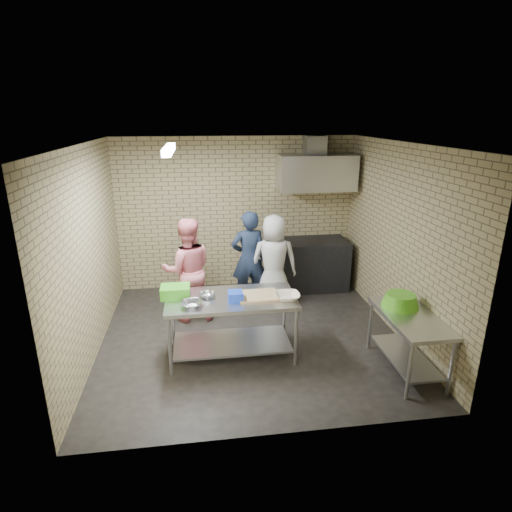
{
  "coord_description": "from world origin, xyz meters",
  "views": [
    {
      "loc": [
        -0.68,
        -5.38,
        3.05
      ],
      "look_at": [
        0.1,
        0.2,
        1.15
      ],
      "focal_mm": 29.65,
      "sensor_mm": 36.0,
      "label": 1
    }
  ],
  "objects_px": {
    "side_counter": "(407,343)",
    "woman_white": "(274,261)",
    "stove": "(313,264)",
    "green_crate": "(175,292)",
    "man_navy": "(249,259)",
    "green_basin": "(400,300)",
    "bottle_green": "(338,175)",
    "bottle_red": "(316,175)",
    "blue_tub": "(236,296)",
    "prep_table": "(232,326)",
    "woman_pink": "(188,270)"
  },
  "relations": [
    {
      "from": "side_counter",
      "to": "woman_white",
      "type": "bearing_deg",
      "value": 121.74
    },
    {
      "from": "prep_table",
      "to": "woman_pink",
      "type": "distance_m",
      "value": 1.34
    },
    {
      "from": "woman_white",
      "to": "prep_table",
      "type": "bearing_deg",
      "value": 66.62
    },
    {
      "from": "green_basin",
      "to": "bottle_red",
      "type": "height_order",
      "value": "bottle_red"
    },
    {
      "from": "side_counter",
      "to": "woman_white",
      "type": "xyz_separation_m",
      "value": [
        -1.29,
        2.09,
        0.4
      ]
    },
    {
      "from": "blue_tub",
      "to": "bottle_green",
      "type": "bearing_deg",
      "value": 49.78
    },
    {
      "from": "prep_table",
      "to": "green_basin",
      "type": "bearing_deg",
      "value": -10.78
    },
    {
      "from": "green_crate",
      "to": "woman_white",
      "type": "distance_m",
      "value": 2.02
    },
    {
      "from": "prep_table",
      "to": "stove",
      "type": "distance_m",
      "value": 2.68
    },
    {
      "from": "prep_table",
      "to": "blue_tub",
      "type": "relative_size",
      "value": 9.0
    },
    {
      "from": "green_basin",
      "to": "woman_pink",
      "type": "distance_m",
      "value": 3.07
    },
    {
      "from": "prep_table",
      "to": "woman_white",
      "type": "bearing_deg",
      "value": 60.42
    },
    {
      "from": "green_crate",
      "to": "man_navy",
      "type": "xyz_separation_m",
      "value": [
        1.12,
        1.45,
        -0.1
      ]
    },
    {
      "from": "prep_table",
      "to": "bottle_red",
      "type": "height_order",
      "value": "bottle_red"
    },
    {
      "from": "man_navy",
      "to": "green_basin",
      "type": "bearing_deg",
      "value": 123.17
    },
    {
      "from": "green_crate",
      "to": "bottle_green",
      "type": "xyz_separation_m",
      "value": [
        2.81,
        2.22,
        1.11
      ]
    },
    {
      "from": "prep_table",
      "to": "stove",
      "type": "relative_size",
      "value": 1.38
    },
    {
      "from": "man_navy",
      "to": "stove",
      "type": "bearing_deg",
      "value": -163.89
    },
    {
      "from": "prep_table",
      "to": "blue_tub",
      "type": "xyz_separation_m",
      "value": [
        0.05,
        -0.1,
        0.47
      ]
    },
    {
      "from": "green_basin",
      "to": "bottle_red",
      "type": "relative_size",
      "value": 2.56
    },
    {
      "from": "woman_pink",
      "to": "woman_white",
      "type": "relative_size",
      "value": 1.04
    },
    {
      "from": "side_counter",
      "to": "stove",
      "type": "xyz_separation_m",
      "value": [
        -0.45,
        2.75,
        0.08
      ]
    },
    {
      "from": "green_basin",
      "to": "man_navy",
      "type": "distance_m",
      "value": 2.58
    },
    {
      "from": "stove",
      "to": "green_basin",
      "type": "relative_size",
      "value": 2.61
    },
    {
      "from": "stove",
      "to": "green_crate",
      "type": "bearing_deg",
      "value": -140.04
    },
    {
      "from": "prep_table",
      "to": "side_counter",
      "type": "bearing_deg",
      "value": -17.05
    },
    {
      "from": "side_counter",
      "to": "bottle_red",
      "type": "relative_size",
      "value": 6.67
    },
    {
      "from": "woman_white",
      "to": "green_basin",
      "type": "bearing_deg",
      "value": 130.87
    },
    {
      "from": "green_basin",
      "to": "bottle_red",
      "type": "bearing_deg",
      "value": 97.9
    },
    {
      "from": "side_counter",
      "to": "blue_tub",
      "type": "relative_size",
      "value": 6.53
    },
    {
      "from": "stove",
      "to": "man_navy",
      "type": "relative_size",
      "value": 0.75
    },
    {
      "from": "side_counter",
      "to": "bottle_green",
      "type": "xyz_separation_m",
      "value": [
        0.0,
        2.99,
        1.64
      ]
    },
    {
      "from": "side_counter",
      "to": "bottle_green",
      "type": "relative_size",
      "value": 8.0
    },
    {
      "from": "green_crate",
      "to": "green_basin",
      "type": "relative_size",
      "value": 0.8
    },
    {
      "from": "green_basin",
      "to": "stove",
      "type": "bearing_deg",
      "value": 99.76
    },
    {
      "from": "man_navy",
      "to": "blue_tub",
      "type": "bearing_deg",
      "value": 70.17
    },
    {
      "from": "side_counter",
      "to": "bottle_green",
      "type": "height_order",
      "value": "bottle_green"
    },
    {
      "from": "side_counter",
      "to": "bottle_red",
      "type": "xyz_separation_m",
      "value": [
        -0.4,
        2.99,
        1.65
      ]
    },
    {
      "from": "prep_table",
      "to": "woman_pink",
      "type": "height_order",
      "value": "woman_pink"
    },
    {
      "from": "bottle_red",
      "to": "woman_white",
      "type": "height_order",
      "value": "bottle_red"
    },
    {
      "from": "green_basin",
      "to": "prep_table",
      "type": "bearing_deg",
      "value": 169.22
    },
    {
      "from": "prep_table",
      "to": "blue_tub",
      "type": "bearing_deg",
      "value": -63.43
    },
    {
      "from": "blue_tub",
      "to": "woman_pink",
      "type": "bearing_deg",
      "value": 116.12
    },
    {
      "from": "blue_tub",
      "to": "woman_white",
      "type": "relative_size",
      "value": 0.12
    },
    {
      "from": "prep_table",
      "to": "stove",
      "type": "xyz_separation_m",
      "value": [
        1.66,
        2.1,
        0.04
      ]
    },
    {
      "from": "stove",
      "to": "green_basin",
      "type": "height_order",
      "value": "green_basin"
    },
    {
      "from": "bottle_red",
      "to": "side_counter",
      "type": "bearing_deg",
      "value": -82.38
    },
    {
      "from": "green_crate",
      "to": "man_navy",
      "type": "height_order",
      "value": "man_navy"
    },
    {
      "from": "bottle_green",
      "to": "woman_pink",
      "type": "distance_m",
      "value": 3.17
    },
    {
      "from": "stove",
      "to": "bottle_red",
      "type": "height_order",
      "value": "bottle_red"
    }
  ]
}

